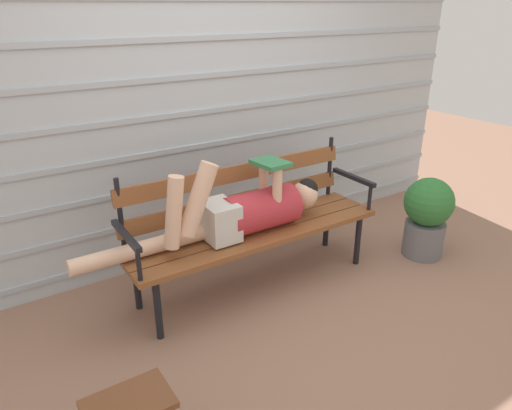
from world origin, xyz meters
The scene contains 5 objects.
ground_plane centered at (0.00, 0.00, 0.00)m, with size 12.00×12.00×0.00m, color #936B56.
house_siding centered at (0.00, 0.85, 1.13)m, with size 4.99×0.08×2.25m.
park_bench centered at (0.00, 0.25, 0.48)m, with size 1.82×0.47×0.90m.
reclining_person centered at (-0.10, 0.18, 0.60)m, with size 1.72×0.27×0.57m.
potted_plant centered at (1.34, -0.18, 0.35)m, with size 0.37×0.37×0.64m.
Camera 1 is at (-1.56, -2.21, 1.84)m, focal length 32.93 mm.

